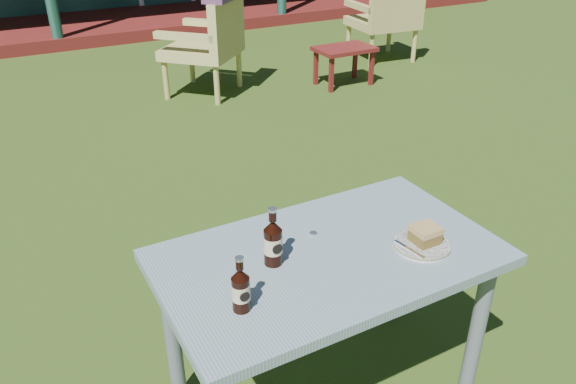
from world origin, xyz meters
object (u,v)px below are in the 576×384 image
cola_bottle_near (273,242)px  armchair_right (387,16)px  cola_bottle_far (241,289)px  side_table (344,53)px  plate (422,245)px  cake_slice (425,234)px  cafe_table (328,276)px  armchair_left (210,41)px

cola_bottle_near → armchair_right: (3.55, 3.94, -0.28)m
cola_bottle_far → armchair_right: 5.56m
armchair_right → side_table: (-0.95, -0.54, -0.19)m
plate → cola_bottle_near: cola_bottle_near is taller
plate → armchair_right: armchair_right is taller
cola_bottle_far → armchair_right: size_ratio=0.20×
cake_slice → cola_bottle_near: bearing=162.8°
cafe_table → armchair_right: size_ratio=1.27×
armchair_right → plate: bearing=-126.5°
plate → cake_slice: 0.04m
cola_bottle_far → side_table: (2.79, 3.57, -0.46)m
plate → side_table: plate is taller
armchair_left → side_table: armchair_left is taller
cola_bottle_near → side_table: (2.60, 3.40, -0.47)m
cafe_table → armchair_left: (1.08, 3.84, -0.09)m
armchair_right → side_table: size_ratio=1.57×
plate → cola_bottle_far: (-0.70, 0.00, 0.07)m
cola_bottle_near → cola_bottle_far: bearing=-139.7°
cafe_table → cola_bottle_far: bearing=-162.4°
cola_bottle_near → side_table: 4.31m
cake_slice → cola_bottle_far: 0.72m
cola_bottle_far → cola_bottle_near: bearing=40.3°
cake_slice → cola_bottle_near: size_ratio=0.43×
armchair_left → cafe_table: bearing=-105.7°
cafe_table → side_table: bearing=55.1°
cake_slice → armchair_left: bearing=79.3°
plate → side_table: (2.09, 3.57, -0.39)m
cola_bottle_near → cola_bottle_far: cola_bottle_near is taller
cafe_table → cola_bottle_near: 0.28m
armchair_left → armchair_right: 2.28m
cafe_table → cake_slice: cake_slice is taller
cafe_table → plate: (0.31, -0.13, 0.11)m
cola_bottle_far → side_table: size_ratio=0.32×
cake_slice → cola_bottle_far: cola_bottle_far is taller
side_table → cola_bottle_near: bearing=-127.4°
cafe_table → cola_bottle_far: size_ratio=6.29×
armchair_right → cafe_table: bearing=-130.1°
plate → armchair_left: armchair_left is taller
cake_slice → cola_bottle_near: (-0.53, 0.16, 0.04)m
cafe_table → cake_slice: bearing=-20.7°
armchair_left → side_table: (1.32, -0.40, -0.18)m
side_table → cake_slice: bearing=-120.2°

